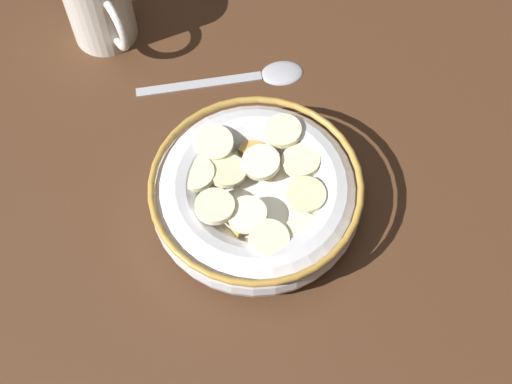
{
  "coord_description": "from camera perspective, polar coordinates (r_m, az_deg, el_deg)",
  "views": [
    {
      "loc": [
        23.12,
        -14.68,
        53.37
      ],
      "look_at": [
        0.0,
        0.0,
        3.0
      ],
      "focal_mm": 46.89,
      "sensor_mm": 36.0,
      "label": 1
    }
  ],
  "objects": [
    {
      "name": "cereal_bowl",
      "position": [
        0.58,
        -0.03,
        -0.23
      ],
      "size": [
        18.28,
        18.28,
        5.15
      ],
      "color": "silver",
      "rests_on": "ground_plane"
    },
    {
      "name": "ground_plane",
      "position": [
        0.61,
        -0.0,
        -1.8
      ],
      "size": [
        123.36,
        123.36,
        2.0
      ],
      "primitive_type": "cube",
      "color": "#472B19"
    },
    {
      "name": "spoon",
      "position": [
        0.68,
        0.12,
        9.98
      ],
      "size": [
        8.34,
        16.34,
        0.8
      ],
      "color": "#A5A5AD",
      "rests_on": "ground_plane"
    },
    {
      "name": "coffee_mug",
      "position": [
        0.7,
        -13.25,
        15.4
      ],
      "size": [
        9.39,
        6.48,
        9.0
      ],
      "color": "white",
      "rests_on": "ground_plane"
    }
  ]
}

